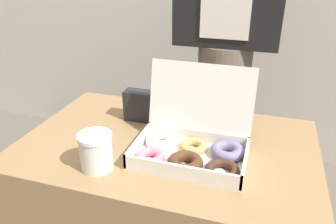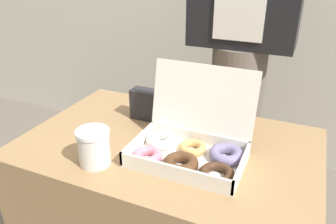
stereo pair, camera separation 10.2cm
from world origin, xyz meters
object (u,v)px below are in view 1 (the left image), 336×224
napkin_holder (140,106)px  person_customer (226,48)px  donut_box (192,146)px  coffee_cup (96,151)px

napkin_holder → person_customer: bearing=61.2°
donut_box → person_customer: 0.66m
coffee_cup → person_customer: (0.25, 0.79, 0.13)m
coffee_cup → napkin_holder: napkin_holder is taller
donut_box → person_customer: person_customer is taller
coffee_cup → person_customer: bearing=72.3°
donut_box → coffee_cup: donut_box is taller
coffee_cup → napkin_holder: bearing=89.6°
coffee_cup → person_customer: person_customer is taller
donut_box → coffee_cup: bearing=-150.8°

